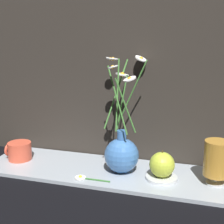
% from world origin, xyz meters
% --- Properties ---
extents(ground_plane, '(6.00, 6.00, 0.00)m').
position_xyz_m(ground_plane, '(0.00, 0.00, 0.00)').
color(ground_plane, black).
extents(shelf, '(0.87, 0.25, 0.01)m').
position_xyz_m(shelf, '(0.00, 0.00, 0.01)').
color(shelf, '#9EA8B2').
rests_on(shelf, ground_plane).
extents(backdrop_wall, '(1.37, 0.02, 1.10)m').
position_xyz_m(backdrop_wall, '(0.00, 0.14, 0.55)').
color(backdrop_wall, '#2D2823').
rests_on(backdrop_wall, ground_plane).
extents(vase_with_flowers, '(0.15, 0.22, 0.38)m').
position_xyz_m(vase_with_flowers, '(0.05, 0.00, 0.08)').
color(vase_with_flowers, '#3F72B7').
rests_on(vase_with_flowers, shelf).
extents(yellow_mug, '(0.10, 0.09, 0.07)m').
position_xyz_m(yellow_mug, '(-0.34, 0.00, 0.04)').
color(yellow_mug, '#DB5138').
rests_on(yellow_mug, shelf).
extents(tea_glass, '(0.08, 0.08, 0.14)m').
position_xyz_m(tea_glass, '(0.35, -0.01, 0.09)').
color(tea_glass, silver).
rests_on(tea_glass, shelf).
extents(saucer_plate, '(0.10, 0.10, 0.01)m').
position_xyz_m(saucer_plate, '(0.19, -0.02, 0.02)').
color(saucer_plate, silver).
rests_on(saucer_plate, shelf).
extents(orange_fruit, '(0.08, 0.08, 0.09)m').
position_xyz_m(orange_fruit, '(0.19, -0.02, 0.06)').
color(orange_fruit, '#B7C638').
rests_on(orange_fruit, saucer_plate).
extents(loose_daisy, '(0.12, 0.04, 0.01)m').
position_xyz_m(loose_daisy, '(-0.05, -0.09, 0.02)').
color(loose_daisy, '#336B2D').
rests_on(loose_daisy, shelf).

